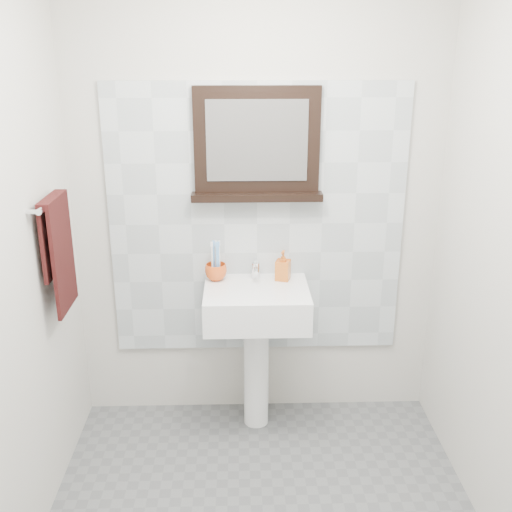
{
  "coord_description": "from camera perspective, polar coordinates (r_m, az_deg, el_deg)",
  "views": [
    {
      "loc": [
        -0.1,
        -2.05,
        2.06
      ],
      "look_at": [
        -0.02,
        0.55,
        1.15
      ],
      "focal_mm": 42.0,
      "sensor_mm": 36.0,
      "label": 1
    }
  ],
  "objects": [
    {
      "name": "toothbrush_cup",
      "position": [
        3.25,
        -3.84,
        -1.53
      ],
      "size": [
        0.12,
        0.12,
        0.09
      ],
      "primitive_type": "imported",
      "rotation": [
        0.0,
        0.0,
        -0.04
      ],
      "color": "#D14D18",
      "rests_on": "pedestal_sink"
    },
    {
      "name": "back_wall",
      "position": [
        3.25,
        0.08,
        4.88
      ],
      "size": [
        2.0,
        0.01,
        2.5
      ],
      "primitive_type": "cube",
      "color": "beige",
      "rests_on": "ground"
    },
    {
      "name": "splashback",
      "position": [
        3.27,
        0.09,
        3.13
      ],
      "size": [
        1.6,
        0.02,
        1.5
      ],
      "primitive_type": "cube",
      "color": "#B5BFC4",
      "rests_on": "back_wall"
    },
    {
      "name": "front_wall",
      "position": [
        1.25,
        3.48,
        -21.14
      ],
      "size": [
        2.0,
        0.01,
        2.5
      ],
      "primitive_type": "cube",
      "color": "beige",
      "rests_on": "ground"
    },
    {
      "name": "soap_dispenser",
      "position": [
        3.24,
        2.58,
        -0.91
      ],
      "size": [
        0.09,
        0.09,
        0.16
      ],
      "primitive_type": "imported",
      "rotation": [
        0.0,
        0.0,
        -0.29
      ],
      "color": "#C13C16",
      "rests_on": "pedestal_sink"
    },
    {
      "name": "hand_towel",
      "position": [
        2.93,
        -18.34,
        1.01
      ],
      "size": [
        0.06,
        0.3,
        0.55
      ],
      "color": "black",
      "rests_on": "towel_bar"
    },
    {
      "name": "pedestal_sink",
      "position": [
        3.23,
        0.04,
        -6.04
      ],
      "size": [
        0.55,
        0.44,
        0.96
      ],
      "color": "white",
      "rests_on": "ground"
    },
    {
      "name": "framed_mirror",
      "position": [
        3.15,
        0.08,
        10.37
      ],
      "size": [
        0.69,
        0.11,
        0.59
      ],
      "color": "black",
      "rests_on": "back_wall"
    },
    {
      "name": "towel_bar",
      "position": [
        2.88,
        -18.92,
        4.99
      ],
      "size": [
        0.07,
        0.4,
        0.03
      ],
      "color": "silver",
      "rests_on": "left_wall"
    },
    {
      "name": "toothbrushes",
      "position": [
        3.23,
        -3.83,
        -0.25
      ],
      "size": [
        0.05,
        0.04,
        0.21
      ],
      "color": "white",
      "rests_on": "toothbrush_cup"
    }
  ]
}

